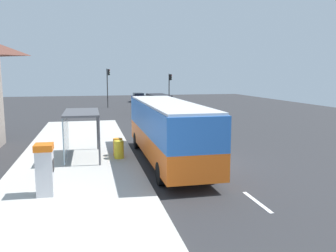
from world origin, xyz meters
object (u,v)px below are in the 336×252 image
bus (167,128)px  sedan_near (147,102)px  traffic_light_near_side (170,85)px  sedan_far (138,97)px  recycling_bin_yellow (119,149)px  ticket_machine (45,169)px  white_van (159,103)px  recycling_bin_orange (118,147)px  traffic_light_far_side (108,82)px  bus_shelter (76,122)px

bus → sedan_near: 31.48m
bus → traffic_light_near_side: size_ratio=2.34×
sedan_far → recycling_bin_yellow: size_ratio=4.63×
bus → ticket_machine: size_ratio=5.68×
white_van → sedan_near: size_ratio=1.17×
recycling_bin_orange → traffic_light_near_side: 31.05m
ticket_machine → sedan_far: bearing=77.9°
sedan_far → traffic_light_near_side: traffic_light_near_side is taller
bus → traffic_light_far_side: size_ratio=2.04×
recycling_bin_yellow → recycling_bin_orange: 0.70m
bus → recycling_bin_yellow: bearing=163.4°
sedan_near → ticket_machine: 36.94m
recycling_bin_yellow → bus: bearing=-16.6°
traffic_light_near_side → traffic_light_far_side: traffic_light_far_side is taller
white_van → traffic_light_far_side: bearing=119.7°
traffic_light_near_side → traffic_light_far_side: bearing=174.7°
white_van → sedan_far: white_van is taller
bus → sedan_far: bearing=84.4°
sedan_near → ticket_machine: bearing=-105.1°
sedan_near → recycling_bin_orange: sedan_near is taller
sedan_far → bus: bearing=-95.6°
bus → white_van: size_ratio=2.09×
sedan_near → traffic_light_far_side: traffic_light_far_side is taller
white_van → traffic_light_near_side: size_ratio=1.12×
sedan_far → traffic_light_far_side: 10.82m
recycling_bin_yellow → traffic_light_near_side: size_ratio=0.20×
white_van → traffic_light_near_side: (3.30, 8.50, 1.80)m
bus → sedan_far: 40.80m
sedan_near → traffic_light_far_side: size_ratio=0.83×
bus → recycling_bin_yellow: (-2.49, 0.74, -1.19)m
recycling_bin_orange → traffic_light_far_side: size_ratio=0.18×
ticket_machine → white_van: bearing=70.4°
sedan_near → sedan_far: bearing=90.0°
ticket_machine → bus_shelter: 6.01m
ticket_machine → recycling_bin_yellow: 6.10m
sedan_near → white_van: bearing=-90.6°
white_van → ticket_machine: white_van is taller
traffic_light_near_side → ticket_machine: bearing=-110.0°
ticket_machine → traffic_light_far_side: bearing=83.3°
sedan_far → recycling_bin_yellow: 40.37m
ticket_machine → recycling_bin_yellow: size_ratio=2.04×
recycling_bin_orange → bus_shelter: size_ratio=0.24×
recycling_bin_orange → ticket_machine: bearing=-118.2°
traffic_light_near_side → bus: bearing=-103.2°
bus_shelter → sedan_far: bearing=77.5°
sedan_near → sedan_far: (0.00, 9.38, 0.00)m
recycling_bin_yellow → traffic_light_far_side: traffic_light_far_side is taller
recycling_bin_yellow → traffic_light_near_side: (9.70, 30.09, 2.49)m
bus → traffic_light_near_side: bearing=76.8°
white_van → recycling_bin_orange: 21.86m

